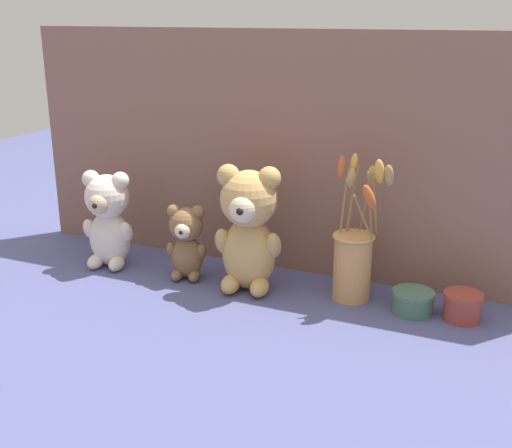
% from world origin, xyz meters
% --- Properties ---
extents(ground_plane, '(4.00, 4.00, 0.00)m').
position_xyz_m(ground_plane, '(0.00, 0.00, 0.00)').
color(ground_plane, '#4C5184').
extents(backdrop_wall, '(1.42, 0.02, 0.60)m').
position_xyz_m(backdrop_wall, '(0.00, 0.17, 0.30)').
color(backdrop_wall, '#845B4C').
rests_on(backdrop_wall, ground).
extents(teddy_bear_large, '(0.17, 0.15, 0.31)m').
position_xyz_m(teddy_bear_large, '(-0.01, 0.00, 0.16)').
color(teddy_bear_large, tan).
rests_on(teddy_bear_large, ground).
extents(teddy_bear_medium, '(0.14, 0.13, 0.26)m').
position_xyz_m(teddy_bear_medium, '(-0.41, -0.00, 0.13)').
color(teddy_bear_medium, beige).
rests_on(teddy_bear_medium, ground).
extents(teddy_bear_small, '(0.11, 0.10, 0.19)m').
position_xyz_m(teddy_bear_small, '(-0.18, 0.00, 0.10)').
color(teddy_bear_small, olive).
rests_on(teddy_bear_small, ground).
extents(flower_vase, '(0.13, 0.13, 0.34)m').
position_xyz_m(flower_vase, '(0.23, 0.05, 0.11)').
color(flower_vase, tan).
rests_on(flower_vase, ground).
extents(decorative_tin_tall, '(0.09, 0.09, 0.06)m').
position_xyz_m(decorative_tin_tall, '(0.48, 0.04, 0.03)').
color(decorative_tin_tall, '#993D33').
rests_on(decorative_tin_tall, ground).
extents(decorative_tin_short, '(0.09, 0.09, 0.05)m').
position_xyz_m(decorative_tin_short, '(0.38, 0.03, 0.03)').
color(decorative_tin_short, '#47705B').
rests_on(decorative_tin_short, ground).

